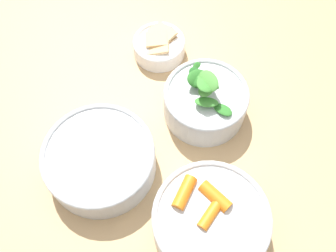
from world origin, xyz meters
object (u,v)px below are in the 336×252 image
(bowl_cookies, at_px, (159,45))
(bowl_beans_hotdog, at_px, (100,160))
(bowl_greens, at_px, (205,101))
(bowl_carrots, at_px, (210,221))

(bowl_cookies, bearing_deg, bowl_beans_hotdog, 95.89)
(bowl_greens, relative_size, bowl_beans_hotdog, 0.81)
(bowl_greens, xyz_separation_m, bowl_cookies, (0.15, -0.09, -0.02))
(bowl_greens, relative_size, bowl_cookies, 1.45)
(bowl_greens, bearing_deg, bowl_carrots, 116.07)
(bowl_beans_hotdog, relative_size, bowl_cookies, 1.79)
(bowl_greens, xyz_separation_m, bowl_beans_hotdog, (0.12, 0.19, -0.01))
(bowl_carrots, distance_m, bowl_greens, 0.23)
(bowl_beans_hotdog, height_order, bowl_cookies, bowl_beans_hotdog)
(bowl_carrots, height_order, bowl_cookies, bowl_carrots)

